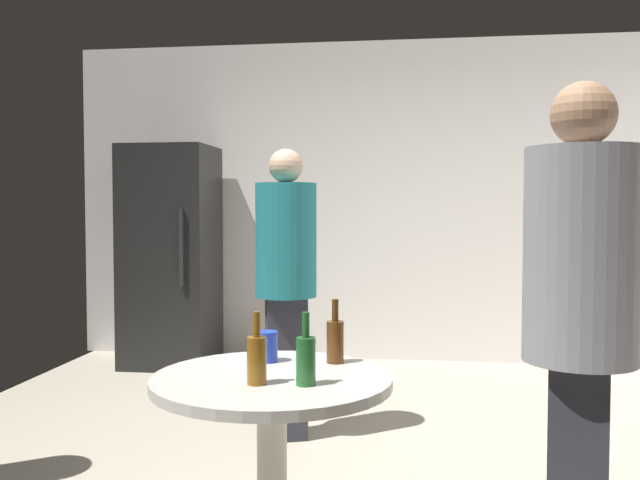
{
  "coord_description": "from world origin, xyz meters",
  "views": [
    {
      "loc": [
        0.24,
        -3.19,
        1.29
      ],
      "look_at": [
        -0.27,
        0.63,
        1.11
      ],
      "focal_mm": 38.24,
      "sensor_mm": 36.0,
      "label": 1
    }
  ],
  "objects_px": {
    "beer_bottle_green": "(306,359)",
    "plastic_cup_blue": "(267,346)",
    "foreground_table": "(272,407)",
    "beer_bottle_amber": "(257,358)",
    "beer_bottle_brown": "(335,340)",
    "person_in_teal_shirt": "(286,270)",
    "refrigerator": "(171,256)",
    "person_in_gray_shirt": "(580,311)"
  },
  "relations": [
    {
      "from": "beer_bottle_amber",
      "to": "beer_bottle_green",
      "type": "xyz_separation_m",
      "value": [
        0.15,
        0.01,
        0.0
      ]
    },
    {
      "from": "person_in_gray_shirt",
      "to": "beer_bottle_brown",
      "type": "bearing_deg",
      "value": -5.51
    },
    {
      "from": "beer_bottle_brown",
      "to": "person_in_gray_shirt",
      "type": "relative_size",
      "value": 0.14
    },
    {
      "from": "foreground_table",
      "to": "plastic_cup_blue",
      "type": "height_order",
      "value": "plastic_cup_blue"
    },
    {
      "from": "refrigerator",
      "to": "person_in_teal_shirt",
      "type": "height_order",
      "value": "refrigerator"
    },
    {
      "from": "beer_bottle_amber",
      "to": "beer_bottle_brown",
      "type": "distance_m",
      "value": 0.39
    },
    {
      "from": "beer_bottle_green",
      "to": "person_in_teal_shirt",
      "type": "height_order",
      "value": "person_in_teal_shirt"
    },
    {
      "from": "beer_bottle_green",
      "to": "plastic_cup_blue",
      "type": "xyz_separation_m",
      "value": [
        -0.19,
        0.31,
        -0.03
      ]
    },
    {
      "from": "plastic_cup_blue",
      "to": "beer_bottle_green",
      "type": "bearing_deg",
      "value": -58.0
    },
    {
      "from": "beer_bottle_brown",
      "to": "person_in_teal_shirt",
      "type": "bearing_deg",
      "value": 107.78
    },
    {
      "from": "person_in_teal_shirt",
      "to": "beer_bottle_amber",
      "type": "bearing_deg",
      "value": -10.86
    },
    {
      "from": "beer_bottle_green",
      "to": "foreground_table",
      "type": "bearing_deg",
      "value": 141.52
    },
    {
      "from": "beer_bottle_brown",
      "to": "beer_bottle_green",
      "type": "distance_m",
      "value": 0.32
    },
    {
      "from": "beer_bottle_green",
      "to": "person_in_gray_shirt",
      "type": "distance_m",
      "value": 0.85
    },
    {
      "from": "beer_bottle_amber",
      "to": "plastic_cup_blue",
      "type": "distance_m",
      "value": 0.32
    },
    {
      "from": "beer_bottle_amber",
      "to": "foreground_table",
      "type": "bearing_deg",
      "value": 77.94
    },
    {
      "from": "refrigerator",
      "to": "person_in_teal_shirt",
      "type": "bearing_deg",
      "value": -52.66
    },
    {
      "from": "beer_bottle_amber",
      "to": "person_in_gray_shirt",
      "type": "distance_m",
      "value": 1.0
    },
    {
      "from": "foreground_table",
      "to": "person_in_teal_shirt",
      "type": "height_order",
      "value": "person_in_teal_shirt"
    },
    {
      "from": "beer_bottle_brown",
      "to": "person_in_teal_shirt",
      "type": "xyz_separation_m",
      "value": [
        -0.42,
        1.31,
        0.13
      ]
    },
    {
      "from": "beer_bottle_amber",
      "to": "plastic_cup_blue",
      "type": "relative_size",
      "value": 2.09
    },
    {
      "from": "foreground_table",
      "to": "beer_bottle_amber",
      "type": "relative_size",
      "value": 3.48
    },
    {
      "from": "beer_bottle_amber",
      "to": "beer_bottle_green",
      "type": "bearing_deg",
      "value": 3.76
    },
    {
      "from": "beer_bottle_brown",
      "to": "plastic_cup_blue",
      "type": "xyz_separation_m",
      "value": [
        -0.25,
        -0.01,
        -0.03
      ]
    },
    {
      "from": "beer_bottle_amber",
      "to": "person_in_gray_shirt",
      "type": "bearing_deg",
      "value": 3.79
    },
    {
      "from": "foreground_table",
      "to": "beer_bottle_amber",
      "type": "xyz_separation_m",
      "value": [
        -0.02,
        -0.11,
        0.19
      ]
    },
    {
      "from": "plastic_cup_blue",
      "to": "beer_bottle_amber",
      "type": "bearing_deg",
      "value": -83.46
    },
    {
      "from": "foreground_table",
      "to": "person_in_teal_shirt",
      "type": "bearing_deg",
      "value": 98.69
    },
    {
      "from": "person_in_gray_shirt",
      "to": "beer_bottle_amber",
      "type": "bearing_deg",
      "value": 17.0
    },
    {
      "from": "person_in_teal_shirt",
      "to": "plastic_cup_blue",
      "type": "bearing_deg",
      "value": -10.69
    },
    {
      "from": "beer_bottle_brown",
      "to": "person_in_teal_shirt",
      "type": "distance_m",
      "value": 1.39
    },
    {
      "from": "beer_bottle_brown",
      "to": "plastic_cup_blue",
      "type": "bearing_deg",
      "value": -176.92
    },
    {
      "from": "foreground_table",
      "to": "beer_bottle_brown",
      "type": "distance_m",
      "value": 0.34
    },
    {
      "from": "foreground_table",
      "to": "person_in_gray_shirt",
      "type": "relative_size",
      "value": 0.48
    },
    {
      "from": "foreground_table",
      "to": "beer_bottle_amber",
      "type": "distance_m",
      "value": 0.22
    },
    {
      "from": "refrigerator",
      "to": "beer_bottle_brown",
      "type": "relative_size",
      "value": 7.83
    },
    {
      "from": "foreground_table",
      "to": "person_in_gray_shirt",
      "type": "height_order",
      "value": "person_in_gray_shirt"
    },
    {
      "from": "beer_bottle_green",
      "to": "person_in_gray_shirt",
      "type": "relative_size",
      "value": 0.14
    },
    {
      "from": "refrigerator",
      "to": "foreground_table",
      "type": "bearing_deg",
      "value": -64.76
    },
    {
      "from": "refrigerator",
      "to": "person_in_gray_shirt",
      "type": "xyz_separation_m",
      "value": [
        2.47,
        -3.25,
        0.08
      ]
    },
    {
      "from": "refrigerator",
      "to": "person_in_gray_shirt",
      "type": "height_order",
      "value": "refrigerator"
    },
    {
      "from": "refrigerator",
      "to": "foreground_table",
      "type": "relative_size",
      "value": 2.25
    }
  ]
}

